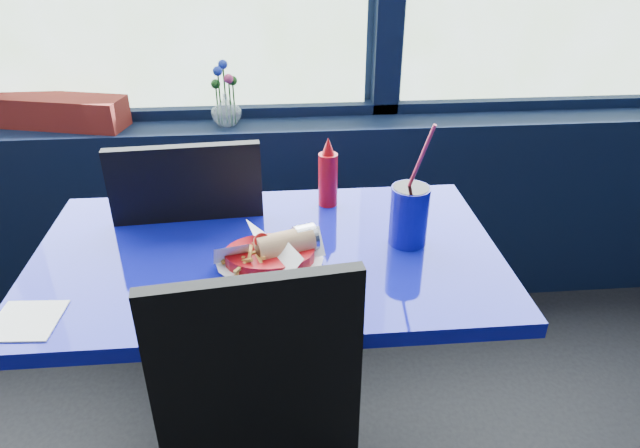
{
  "coord_description": "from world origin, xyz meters",
  "views": [
    {
      "loc": [
        0.33,
        0.74,
        1.54
      ],
      "look_at": [
        0.44,
        1.98,
        0.83
      ],
      "focal_mm": 32.0,
      "sensor_mm": 36.0,
      "label": 1
    }
  ],
  "objects_px": {
    "planter_box": "(51,111)",
    "food_basket": "(272,254)",
    "soda_cup": "(409,214)",
    "chair_near_back": "(204,252)",
    "ketchup_bottle": "(328,176)",
    "flower_vase": "(226,106)",
    "near_table": "(270,306)"
  },
  "relations": [
    {
      "from": "chair_near_back",
      "to": "planter_box",
      "type": "xyz_separation_m",
      "value": [
        -0.59,
        0.58,
        0.3
      ]
    },
    {
      "from": "ketchup_bottle",
      "to": "planter_box",
      "type": "bearing_deg",
      "value": 146.87
    },
    {
      "from": "near_table",
      "to": "planter_box",
      "type": "bearing_deg",
      "value": 131.97
    },
    {
      "from": "near_table",
      "to": "planter_box",
      "type": "xyz_separation_m",
      "value": [
        -0.8,
        0.89,
        0.29
      ]
    },
    {
      "from": "chair_near_back",
      "to": "flower_vase",
      "type": "distance_m",
      "value": 0.62
    },
    {
      "from": "near_table",
      "to": "chair_near_back",
      "type": "distance_m",
      "value": 0.38
    },
    {
      "from": "near_table",
      "to": "food_basket",
      "type": "distance_m",
      "value": 0.22
    },
    {
      "from": "food_basket",
      "to": "planter_box",
      "type": "bearing_deg",
      "value": 136.75
    },
    {
      "from": "near_table",
      "to": "food_basket",
      "type": "xyz_separation_m",
      "value": [
        0.01,
        -0.07,
        0.21
      ]
    },
    {
      "from": "planter_box",
      "to": "food_basket",
      "type": "xyz_separation_m",
      "value": [
        0.81,
        -0.96,
        -0.08
      ]
    },
    {
      "from": "food_basket",
      "to": "soda_cup",
      "type": "relative_size",
      "value": 0.74
    },
    {
      "from": "planter_box",
      "to": "food_basket",
      "type": "height_order",
      "value": "planter_box"
    },
    {
      "from": "planter_box",
      "to": "food_basket",
      "type": "bearing_deg",
      "value": -35.33
    },
    {
      "from": "chair_near_back",
      "to": "soda_cup",
      "type": "distance_m",
      "value": 0.71
    },
    {
      "from": "chair_near_back",
      "to": "flower_vase",
      "type": "xyz_separation_m",
      "value": [
        0.07,
        0.53,
        0.32
      ]
    },
    {
      "from": "ketchup_bottle",
      "to": "soda_cup",
      "type": "bearing_deg",
      "value": -51.64
    },
    {
      "from": "chair_near_back",
      "to": "food_basket",
      "type": "distance_m",
      "value": 0.5
    },
    {
      "from": "ketchup_bottle",
      "to": "soda_cup",
      "type": "distance_m",
      "value": 0.3
    },
    {
      "from": "near_table",
      "to": "flower_vase",
      "type": "bearing_deg",
      "value": 99.76
    },
    {
      "from": "chair_near_back",
      "to": "soda_cup",
      "type": "relative_size",
      "value": 2.87
    },
    {
      "from": "near_table",
      "to": "ketchup_bottle",
      "type": "height_order",
      "value": "ketchup_bottle"
    },
    {
      "from": "ketchup_bottle",
      "to": "flower_vase",
      "type": "bearing_deg",
      "value": 118.89
    },
    {
      "from": "near_table",
      "to": "ketchup_bottle",
      "type": "relative_size",
      "value": 5.67
    },
    {
      "from": "flower_vase",
      "to": "chair_near_back",
      "type": "bearing_deg",
      "value": -97.08
    },
    {
      "from": "soda_cup",
      "to": "chair_near_back",
      "type": "bearing_deg",
      "value": 152.44
    },
    {
      "from": "near_table",
      "to": "food_basket",
      "type": "relative_size",
      "value": 4.81
    },
    {
      "from": "near_table",
      "to": "food_basket",
      "type": "height_order",
      "value": "food_basket"
    },
    {
      "from": "chair_near_back",
      "to": "food_basket",
      "type": "height_order",
      "value": "chair_near_back"
    },
    {
      "from": "planter_box",
      "to": "ketchup_bottle",
      "type": "relative_size",
      "value": 2.69
    },
    {
      "from": "ketchup_bottle",
      "to": "soda_cup",
      "type": "height_order",
      "value": "soda_cup"
    },
    {
      "from": "food_basket",
      "to": "ketchup_bottle",
      "type": "height_order",
      "value": "ketchup_bottle"
    },
    {
      "from": "chair_near_back",
      "to": "ketchup_bottle",
      "type": "distance_m",
      "value": 0.49
    }
  ]
}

